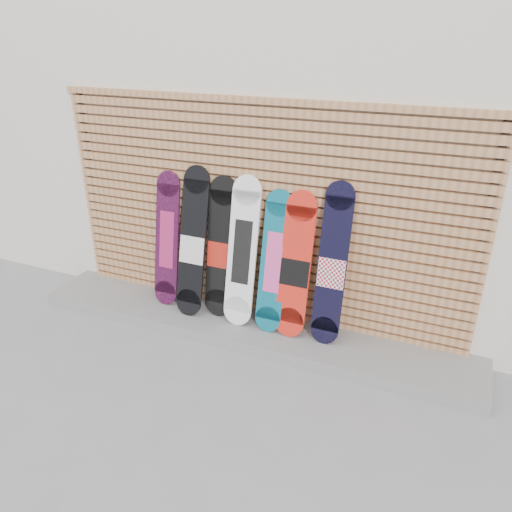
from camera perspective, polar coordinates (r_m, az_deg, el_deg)
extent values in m
plane|color=gray|center=(4.63, -2.84, -13.41)|extent=(80.00, 80.00, 0.00)
cube|color=beige|center=(6.93, 13.94, 15.35)|extent=(12.00, 5.00, 3.60)
cube|color=slate|center=(5.15, -1.06, -8.17)|extent=(4.60, 0.70, 0.12)
cube|color=#A56E45|center=(5.33, 0.21, -5.90)|extent=(4.20, 0.05, 0.08)
cube|color=#A56E45|center=(5.28, 0.21, -5.00)|extent=(4.20, 0.05, 0.08)
cube|color=#A56E45|center=(5.24, 0.21, -4.08)|extent=(4.20, 0.05, 0.07)
cube|color=#A56E45|center=(5.19, 0.21, -3.15)|extent=(4.20, 0.05, 0.07)
cube|color=#A56E45|center=(5.14, 0.22, -2.19)|extent=(4.20, 0.05, 0.07)
cube|color=#A56E45|center=(5.10, 0.22, -1.22)|extent=(4.20, 0.05, 0.07)
cube|color=#A56E45|center=(5.06, 0.22, -0.24)|extent=(4.20, 0.05, 0.07)
cube|color=#A56E45|center=(5.02, 0.22, 0.77)|extent=(4.20, 0.05, 0.07)
cube|color=#A56E45|center=(4.98, 0.22, 1.78)|extent=(4.20, 0.05, 0.07)
cube|color=#A56E45|center=(4.94, 0.22, 2.82)|extent=(4.20, 0.05, 0.08)
cube|color=#A56E45|center=(4.91, 0.23, 3.87)|extent=(4.20, 0.05, 0.08)
cube|color=#A56E45|center=(4.87, 0.23, 4.93)|extent=(4.20, 0.05, 0.08)
cube|color=#A56E45|center=(4.84, 0.23, 6.01)|extent=(4.20, 0.05, 0.08)
cube|color=#A56E45|center=(4.81, 0.23, 7.10)|extent=(4.20, 0.05, 0.08)
cube|color=#A56E45|center=(4.78, 0.23, 8.21)|extent=(4.20, 0.05, 0.08)
cube|color=#A56E45|center=(4.75, 0.24, 9.33)|extent=(4.20, 0.05, 0.08)
cube|color=#A56E45|center=(4.73, 0.24, 10.46)|extent=(4.20, 0.05, 0.08)
cube|color=#A56E45|center=(4.71, 0.24, 11.60)|extent=(4.20, 0.05, 0.08)
cube|color=#A56E45|center=(4.68, 0.24, 12.76)|extent=(4.20, 0.05, 0.08)
cube|color=#A56E45|center=(4.66, 0.24, 13.92)|extent=(4.20, 0.05, 0.08)
cube|color=#A56E45|center=(4.65, 0.25, 15.10)|extent=(4.20, 0.05, 0.08)
cube|color=#A56E45|center=(4.63, 0.25, 16.28)|extent=(4.20, 0.05, 0.08)
cube|color=black|center=(5.96, -18.00, 6.58)|extent=(0.06, 0.04, 2.23)
cube|color=black|center=(4.60, 24.23, 0.19)|extent=(0.06, 0.04, 2.23)
cube|color=#A56E45|center=(4.62, 0.25, 17.38)|extent=(4.26, 0.07, 0.06)
cube|color=black|center=(5.30, -10.12, 1.85)|extent=(0.27, 0.24, 1.16)
cylinder|color=black|center=(5.47, -10.28, -4.12)|extent=(0.27, 0.07, 0.27)
cylinder|color=black|center=(5.19, -9.96, 8.14)|extent=(0.27, 0.07, 0.27)
cube|color=#A52158|center=(5.30, -10.12, 1.85)|extent=(0.17, 0.14, 0.60)
cube|color=black|center=(5.08, -7.25, 1.55)|extent=(0.29, 0.32, 1.23)
cylinder|color=black|center=(5.24, -7.70, -5.24)|extent=(0.29, 0.09, 0.28)
cylinder|color=black|center=(4.99, -6.77, 8.67)|extent=(0.29, 0.09, 0.28)
cube|color=silver|center=(5.09, -7.31, 0.69)|extent=(0.27, 0.09, 0.28)
cube|color=black|center=(5.01, -4.04, 0.90)|extent=(0.30, 0.22, 1.15)
cylinder|color=black|center=(5.19, -4.36, -5.30)|extent=(0.30, 0.07, 0.30)
cylinder|color=black|center=(4.89, -3.70, 7.47)|extent=(0.30, 0.07, 0.30)
cube|color=#9B140E|center=(5.03, -4.08, 0.10)|extent=(0.28, 0.07, 0.26)
cube|color=white|center=(4.86, -1.59, 0.45)|extent=(0.30, 0.29, 1.19)
cylinder|color=white|center=(5.03, -2.14, -6.27)|extent=(0.30, 0.09, 0.29)
cylinder|color=white|center=(4.77, -1.00, 7.54)|extent=(0.30, 0.09, 0.29)
cube|color=black|center=(4.86, -1.59, 0.45)|extent=(0.18, 0.16, 0.62)
cube|color=#0B5B71|center=(4.77, 2.02, -0.74)|extent=(0.26, 0.29, 1.12)
cylinder|color=#0B5B71|center=(4.93, 1.36, -7.20)|extent=(0.26, 0.08, 0.26)
cylinder|color=#0B5B71|center=(4.68, 2.72, 6.09)|extent=(0.26, 0.08, 0.26)
cube|color=#F054A0|center=(4.77, 2.02, -0.74)|extent=(0.16, 0.16, 0.58)
cube|color=red|center=(4.70, 4.54, -1.09)|extent=(0.30, 0.28, 1.10)
cylinder|color=red|center=(4.87, 3.82, -7.53)|extent=(0.30, 0.09, 0.29)
cylinder|color=red|center=(4.61, 5.29, 5.70)|extent=(0.30, 0.09, 0.29)
cube|color=black|center=(4.72, 4.44, -1.93)|extent=(0.28, 0.08, 0.26)
cube|color=black|center=(4.60, 8.71, -1.04)|extent=(0.27, 0.27, 1.26)
cylinder|color=black|center=(4.80, 7.83, -8.38)|extent=(0.27, 0.07, 0.27)
cylinder|color=black|center=(4.48, 9.64, 6.83)|extent=(0.27, 0.07, 0.27)
cube|color=white|center=(4.62, 8.60, -1.96)|extent=(0.26, 0.08, 0.28)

